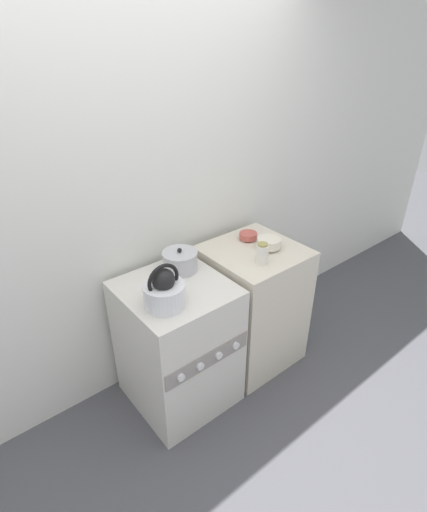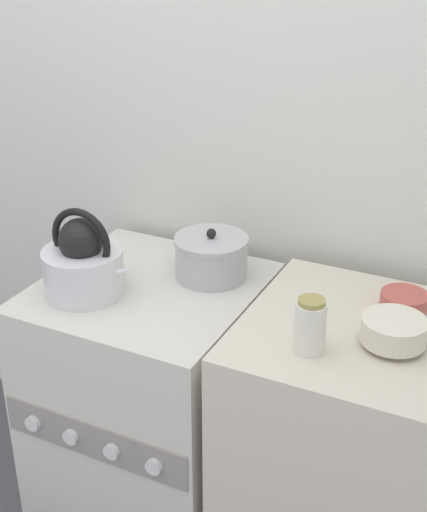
# 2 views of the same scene
# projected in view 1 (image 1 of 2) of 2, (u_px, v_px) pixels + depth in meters

# --- Properties ---
(ground_plane) EXTENTS (12.00, 12.00, 0.00)m
(ground_plane) POSITION_uv_depth(u_px,v_px,m) (209.00, 422.00, 2.49)
(ground_plane) COLOR #4C4C51
(wall_back) EXTENTS (7.00, 0.06, 2.50)m
(wall_back) POSITION_uv_depth(u_px,v_px,m) (135.00, 203.00, 2.33)
(wall_back) COLOR silver
(wall_back) RESTS_ON ground_plane
(stove) EXTENTS (0.60, 0.64, 0.86)m
(stove) POSITION_uv_depth(u_px,v_px,m) (178.00, 344.00, 2.48)
(stove) COLOR beige
(stove) RESTS_ON ground_plane
(counter) EXTENTS (0.59, 0.59, 0.89)m
(counter) POSITION_uv_depth(u_px,v_px,m) (252.00, 305.00, 2.81)
(counter) COLOR beige
(counter) RESTS_ON ground_plane
(kettle) EXTENTS (0.27, 0.22, 0.25)m
(kettle) POSITION_uv_depth(u_px,v_px,m) (165.00, 291.00, 2.08)
(kettle) COLOR silver
(kettle) RESTS_ON stove
(cooking_pot) EXTENTS (0.21, 0.21, 0.15)m
(cooking_pot) POSITION_uv_depth(u_px,v_px,m) (180.00, 261.00, 2.41)
(cooking_pot) COLOR #B2B2B7
(cooking_pot) RESTS_ON stove
(enamel_bowl) EXTENTS (0.15, 0.15, 0.07)m
(enamel_bowl) POSITION_uv_depth(u_px,v_px,m) (269.00, 243.00, 2.59)
(enamel_bowl) COLOR beige
(enamel_bowl) RESTS_ON counter
(small_ceramic_bowl) EXTENTS (0.12, 0.12, 0.05)m
(small_ceramic_bowl) POSITION_uv_depth(u_px,v_px,m) (248.00, 236.00, 2.70)
(small_ceramic_bowl) COLOR #B75147
(small_ceramic_bowl) RESTS_ON counter
(storage_jar) EXTENTS (0.07, 0.07, 0.14)m
(storage_jar) POSITION_uv_depth(u_px,v_px,m) (262.00, 254.00, 2.41)
(storage_jar) COLOR silver
(storage_jar) RESTS_ON counter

